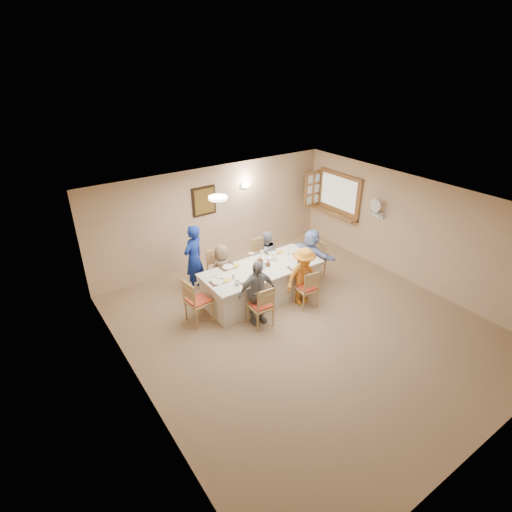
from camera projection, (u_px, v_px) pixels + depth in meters
ground at (304, 326)px, 8.02m from camera, size 7.00×7.00×0.00m
room_walls at (308, 259)px, 7.33m from camera, size 7.00×7.00×7.00m
wall_picture at (204, 201)px, 9.62m from camera, size 0.62×0.05×0.72m
wall_sconce at (246, 185)px, 10.12m from camera, size 0.26×0.09×0.18m
ceiling_light at (218, 198)px, 7.48m from camera, size 0.36×0.36×0.05m
serving_hatch at (339, 194)px, 10.71m from camera, size 0.06×1.50×1.15m
hatch_sill at (334, 213)px, 10.89m from camera, size 0.30×1.50×0.05m
shutter_door at (313, 189)px, 11.14m from camera, size 0.55×0.04×1.00m
fan_shelf at (376, 213)px, 9.73m from camera, size 0.22×0.36×0.03m
desk_fan at (376, 208)px, 9.65m from camera, size 0.30×0.30×0.28m
dining_table at (262, 282)px, 8.79m from camera, size 2.64×1.12×0.76m
chair_back_left at (220, 271)px, 9.03m from camera, size 0.49×0.49×0.96m
chair_back_right at (263, 258)px, 9.64m from camera, size 0.49×0.49×0.93m
chair_front_left at (260, 305)px, 7.86m from camera, size 0.46×0.46×0.92m
chair_front_right at (307, 287)px, 8.48m from camera, size 0.49×0.49×0.89m
chair_left_end at (199, 300)px, 7.95m from camera, size 0.52×0.52×0.99m
chair_right_end at (314, 261)px, 9.54m from camera, size 0.45×0.45×0.91m
diner_back_left at (222, 269)px, 8.89m from camera, size 0.59×0.40×1.18m
diner_back_right at (266, 255)px, 9.49m from camera, size 0.75×0.67×1.21m
diner_front_left at (257, 292)px, 7.85m from camera, size 0.87×0.49×1.38m
diner_front_right at (303, 276)px, 8.47m from camera, size 0.90×0.57×1.32m
diner_right_end at (311, 255)px, 9.39m from camera, size 1.32×0.75×1.29m
caregiver at (194, 259)px, 8.91m from camera, size 0.87×0.83×1.59m
placemat_fl at (250, 284)px, 8.00m from camera, size 0.33×0.25×0.01m
plate_fl at (250, 283)px, 8.00m from camera, size 0.23×0.23×0.01m
napkin_fl at (258, 282)px, 8.06m from camera, size 0.14×0.14×0.01m
placemat_fr at (296, 267)px, 8.61m from camera, size 0.34×0.25×0.01m
plate_fr at (296, 267)px, 8.61m from camera, size 0.26×0.26×0.02m
napkin_fr at (304, 266)px, 8.66m from camera, size 0.13×0.13×0.01m
placemat_bl at (228, 267)px, 8.62m from camera, size 0.37×0.27×0.01m
plate_bl at (228, 267)px, 8.61m from camera, size 0.25×0.25×0.02m
napkin_bl at (236, 266)px, 8.67m from camera, size 0.13×0.13×0.01m
placemat_br at (272, 253)px, 9.23m from camera, size 0.33×0.24×0.01m
plate_br at (272, 253)px, 9.22m from camera, size 0.24×0.24×0.01m
napkin_br at (280, 252)px, 9.28m from camera, size 0.14×0.14×0.01m
placemat_le at (218, 282)px, 8.06m from camera, size 0.32×0.24×0.01m
plate_le at (218, 282)px, 8.05m from camera, size 0.24×0.24×0.01m
napkin_le at (226, 280)px, 8.11m from camera, size 0.14×0.14×0.01m
placemat_re at (301, 254)px, 9.18m from camera, size 0.34×0.25×0.01m
plate_re at (301, 254)px, 9.18m from camera, size 0.26×0.26×0.02m
napkin_re at (309, 252)px, 9.23m from camera, size 0.15×0.15×0.01m
teacup_a at (237, 283)px, 7.95m from camera, size 0.15×0.15×0.09m
teacup_b at (262, 252)px, 9.17m from camera, size 0.10×0.10×0.09m
bowl_a at (258, 274)px, 8.30m from camera, size 0.23×0.23×0.05m
bowl_b at (270, 258)px, 8.95m from camera, size 0.30×0.30×0.06m
condiment_ketchup at (259, 264)px, 8.54m from camera, size 0.13×0.13×0.22m
condiment_brown at (260, 261)px, 8.64m from camera, size 0.10×0.11×0.22m
condiment_malt at (268, 263)px, 8.64m from camera, size 0.12×0.12×0.14m
drinking_glass at (255, 266)px, 8.55m from camera, size 0.07×0.07×0.11m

